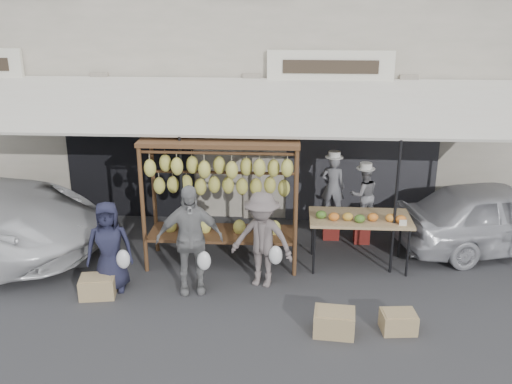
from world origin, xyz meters
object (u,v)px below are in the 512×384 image
crate_far (98,286)px  sedan (499,216)px  vendor_left (333,187)px  customer_right (262,240)px  crate_near_a (334,322)px  crate_near_b (398,322)px  banana_rack (221,178)px  vendor_right (364,195)px  produce_table (360,219)px  customer_mid (190,239)px  customer_left (109,247)px

crate_far → sedan: bearing=17.8°
crate_far → sedan: (6.74, 2.16, 0.48)m
vendor_left → customer_right: bearing=70.3°
crate_near_a → crate_far: 3.69m
crate_near_a → customer_right: bearing=128.8°
vendor_left → crate_far: (-3.75, -2.47, -0.88)m
sedan → crate_near_b: bearing=127.6°
banana_rack → customer_right: 1.28m
vendor_right → sedan: bearing=164.8°
produce_table → vendor_right: vendor_right is taller
vendor_left → banana_rack: bearing=45.1°
produce_table → crate_near_a: (-0.54, -2.09, -0.71)m
banana_rack → customer_mid: size_ratio=1.48×
banana_rack → crate_near_b: (2.70, -1.92, -1.43)m
vendor_right → sedan: 2.45m
vendor_left → customer_right: (-1.23, -1.94, -0.25)m
vendor_right → banana_rack: bearing=11.7°
customer_left → vendor_right: bearing=15.2°
banana_rack → vendor_left: 2.38m
vendor_left → crate_near_b: 3.38m
banana_rack → customer_left: bearing=-149.0°
vendor_right → crate_near_b: bearing=81.7°
banana_rack → vendor_left: banana_rack is taller
customer_right → customer_mid: bearing=-150.7°
sedan → banana_rack: bearing=86.5°
vendor_left → crate_near_a: vendor_left is taller
customer_left → crate_far: size_ratio=2.77×
customer_right → sedan: 4.53m
vendor_right → crate_far: size_ratio=2.04×
customer_right → crate_near_a: 1.82m
produce_table → vendor_left: bearing=107.9°
produce_table → customer_left: bearing=-165.3°
customer_mid → sedan: size_ratio=0.47×
vendor_right → vendor_left: bearing=-27.5°
produce_table → customer_right: (-1.61, -0.75, -0.09)m
crate_near_b → crate_far: bearing=171.2°
banana_rack → crate_far: bearing=-145.8°
banana_rack → customer_mid: banana_rack is taller
vendor_right → crate_near_a: 3.29m
customer_mid → crate_far: (-1.42, -0.26, -0.72)m
customer_right → crate_near_b: (1.97, -1.23, -0.65)m
vendor_right → customer_mid: 3.55m
customer_right → sedan: size_ratio=0.42×
customer_right → sedan: customer_right is taller
vendor_left → customer_left: 4.24m
banana_rack → customer_left: 2.09m
crate_near_b → produce_table: bearing=100.2°
banana_rack → crate_near_b: banana_rack is taller
customer_left → vendor_left: bearing=20.6°
customer_left → crate_far: (-0.16, -0.24, -0.58)m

